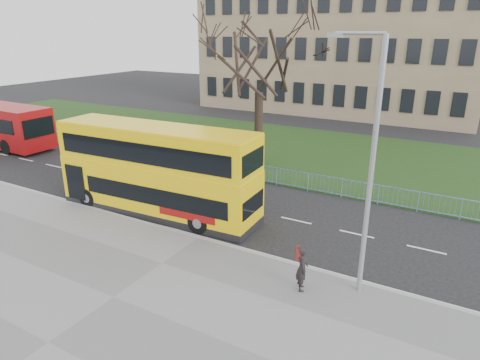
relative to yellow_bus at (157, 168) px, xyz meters
name	(u,v)px	position (x,y,z in m)	size (l,w,h in m)	color
ground	(218,227)	(3.51, 0.04, -2.38)	(120.00, 120.00, 0.00)	black
pavement	(114,298)	(3.51, -6.71, -2.32)	(80.00, 10.50, 0.12)	slate
kerb	(199,238)	(3.51, -1.51, -2.31)	(80.00, 0.20, 0.14)	gray
grass_verge	(320,154)	(3.51, 14.34, -2.34)	(80.00, 15.40, 0.08)	#1C3513
guard_railing	(276,177)	(3.51, 6.64, -1.83)	(40.00, 0.12, 1.10)	#6F94C6
bare_tree	(259,78)	(0.51, 10.04, 3.47)	(8.08, 8.08, 11.55)	black
civic_building	(343,47)	(-1.49, 35.04, 4.62)	(30.00, 15.00, 14.00)	#867455
yellow_bus	(157,168)	(0.00, 0.00, 0.00)	(10.70, 3.03, 4.44)	yellow
pedestrian	(302,268)	(9.00, -3.02, -1.41)	(0.62, 0.41, 1.71)	black
street_lamp	(369,161)	(10.71, -2.06, 2.53)	(1.85, 0.21, 8.74)	#92959A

